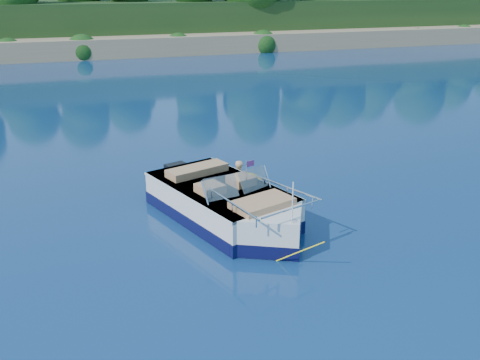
{
  "coord_description": "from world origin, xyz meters",
  "views": [
    {
      "loc": [
        -2.37,
        -8.96,
        5.72
      ],
      "look_at": [
        1.83,
        3.37,
        0.85
      ],
      "focal_mm": 40.0,
      "sensor_mm": 36.0,
      "label": 1
    }
  ],
  "objects": [
    {
      "name": "ground",
      "position": [
        0.0,
        0.0,
        0.0
      ],
      "size": [
        160.0,
        160.0,
        0.0
      ],
      "primitive_type": "plane",
      "color": "#0A2347",
      "rests_on": "ground"
    },
    {
      "name": "shoreline",
      "position": [
        0.0,
        63.77,
        0.98
      ],
      "size": [
        170.0,
        59.0,
        6.0
      ],
      "color": "#8D7152",
      "rests_on": "ground"
    },
    {
      "name": "motorboat",
      "position": [
        1.33,
        2.73,
        0.39
      ],
      "size": [
        3.3,
        5.83,
        2.01
      ],
      "rotation": [
        0.0,
        0.0,
        0.32
      ],
      "color": "white",
      "rests_on": "ground"
    },
    {
      "name": "tow_tube",
      "position": [
        2.49,
        5.1,
        0.08
      ],
      "size": [
        1.6,
        1.6,
        0.33
      ],
      "rotation": [
        0.0,
        0.0,
        -0.38
      ],
      "color": "#FFD201",
      "rests_on": "ground"
    },
    {
      "name": "boy",
      "position": [
        2.37,
        5.07,
        0.0
      ],
      "size": [
        0.33,
        0.71,
        1.39
      ],
      "primitive_type": "imported",
      "rotation": [
        0.0,
        -0.17,
        1.56
      ],
      "color": "#E0A375",
      "rests_on": "ground"
    }
  ]
}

